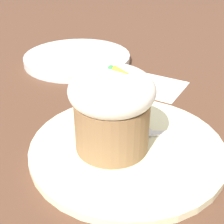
% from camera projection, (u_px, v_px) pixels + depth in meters
% --- Properties ---
extents(ground_plane, '(4.00, 4.00, 0.00)m').
position_uv_depth(ground_plane, '(127.00, 150.00, 0.42)').
color(ground_plane, '#513323').
extents(dessert_plate, '(0.26, 0.26, 0.01)m').
position_uv_depth(dessert_plate, '(127.00, 147.00, 0.42)').
color(dessert_plate, beige).
rests_on(dessert_plate, ground_plane).
extents(carrot_cake, '(0.11, 0.11, 0.11)m').
position_uv_depth(carrot_cake, '(112.00, 108.00, 0.38)').
color(carrot_cake, olive).
rests_on(carrot_cake, dessert_plate).
extents(spoon, '(0.11, 0.08, 0.01)m').
position_uv_depth(spoon, '(153.00, 133.00, 0.43)').
color(spoon, silver).
rests_on(spoon, dessert_plate).
extents(side_plate, '(0.23, 0.23, 0.02)m').
position_uv_depth(side_plate, '(77.00, 58.00, 0.69)').
color(side_plate, silver).
rests_on(side_plate, ground_plane).
extents(paper_napkin, '(0.12, 0.11, 0.00)m').
position_uv_depth(paper_napkin, '(152.00, 85.00, 0.59)').
color(paper_napkin, white).
rests_on(paper_napkin, ground_plane).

